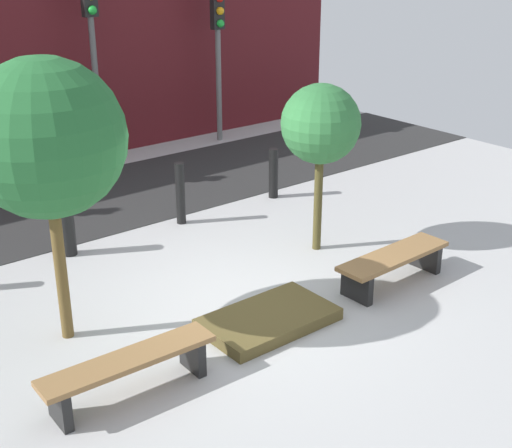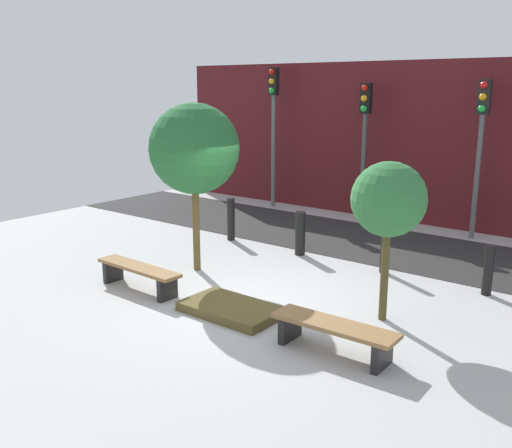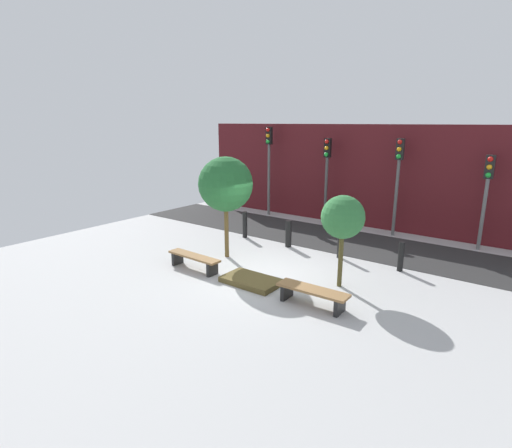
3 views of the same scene
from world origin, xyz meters
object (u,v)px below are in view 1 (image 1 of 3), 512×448
object	(u,v)px
bollard_center	(180,193)
bench_left	(129,368)
bench_right	(393,262)
bollard_right	(273,173)
traffic_light_mid_east	(93,37)
tree_behind_left_bench	(46,139)
bollard_left	(67,224)
planter_bed	(269,319)
traffic_light_east	(218,39)
tree_behind_right_bench	(321,125)

from	to	relation	value
bollard_center	bench_left	bearing A→B (deg)	-129.58
bench_right	bollard_right	world-z (taller)	bollard_right
bench_right	traffic_light_mid_east	size ratio (longest dim) A/B	0.48
tree_behind_left_bench	bollard_left	bearing A→B (deg)	64.30
bench_right	planter_bed	bearing A→B (deg)	172.80
bench_right	bench_left	bearing A→B (deg)	178.50
bench_left	bollard_right	bearing A→B (deg)	37.62
bench_left	bollard_center	bearing A→B (deg)	51.92
bollard_left	traffic_light_mid_east	world-z (taller)	traffic_light_mid_east
planter_bed	bollard_left	distance (m)	3.57
bench_right	traffic_light_east	bearing A→B (deg)	69.93
bollard_left	tree_behind_right_bench	bearing A→B (deg)	-35.45
bench_left	tree_behind_left_bench	world-z (taller)	tree_behind_left_bench
traffic_light_mid_east	bench_right	bearing A→B (deg)	-85.92
tree_behind_right_bench	traffic_light_east	bearing A→B (deg)	67.13
bench_left	bollard_right	world-z (taller)	bollard_right
tree_behind_left_bench	bollard_left	distance (m)	3.04
bollard_left	traffic_light_mid_east	xyz separation A→B (m)	(2.46, 3.68, 2.08)
planter_bed	bollard_right	world-z (taller)	bollard_right
bollard_center	traffic_light_mid_east	distance (m)	4.24
bollard_center	traffic_light_east	xyz separation A→B (m)	(3.47, 3.68, 1.74)
tree_behind_right_bench	bollard_center	size ratio (longest dim) A/B	2.42
bollard_left	traffic_light_mid_east	bearing A→B (deg)	56.19
tree_behind_left_bench	tree_behind_right_bench	distance (m)	4.04
bollard_center	bollard_left	bearing A→B (deg)	180.00
bench_right	traffic_light_mid_east	bearing A→B (deg)	92.57
planter_bed	traffic_light_east	world-z (taller)	traffic_light_east
bollard_right	traffic_light_east	size ratio (longest dim) A/B	0.28
bench_left	tree_behind_right_bench	world-z (taller)	tree_behind_right_bench
planter_bed	bollard_center	xyz separation A→B (m)	(0.98, 3.41, 0.44)
tree_behind_left_bench	bench_left	bearing A→B (deg)	-90.00
tree_behind_right_bench	bench_right	bearing A→B (deg)	-90.00
bollard_center	tree_behind_left_bench	bearing A→B (deg)	-144.55
planter_bed	bollard_left	size ratio (longest dim) A/B	1.68
bollard_right	tree_behind_right_bench	bearing A→B (deg)	-113.84
planter_bed	tree_behind_left_bench	bearing A→B (deg)	147.34
planter_bed	traffic_light_mid_east	bearing A→B (deg)	78.18
planter_bed	tree_behind_right_bench	world-z (taller)	tree_behind_right_bench
bollard_right	bench_left	bearing A→B (deg)	-143.88
bollard_left	traffic_light_east	bearing A→B (deg)	34.11
bench_right	bollard_left	size ratio (longest dim) A/B	1.89
traffic_light_east	tree_behind_right_bench	bearing A→B (deg)	-112.87
bollard_right	traffic_light_mid_east	size ratio (longest dim) A/B	0.24
traffic_light_east	traffic_light_mid_east	bearing A→B (deg)	179.98
tree_behind_left_bench	planter_bed	bearing A→B (deg)	-32.66
bollard_center	bollard_right	world-z (taller)	bollard_center
bench_left	tree_behind_right_bench	distance (m)	4.55
bench_left	bollard_right	size ratio (longest dim) A/B	2.09
bench_right	traffic_light_mid_east	world-z (taller)	traffic_light_mid_east
bollard_left	traffic_light_east	world-z (taller)	traffic_light_east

